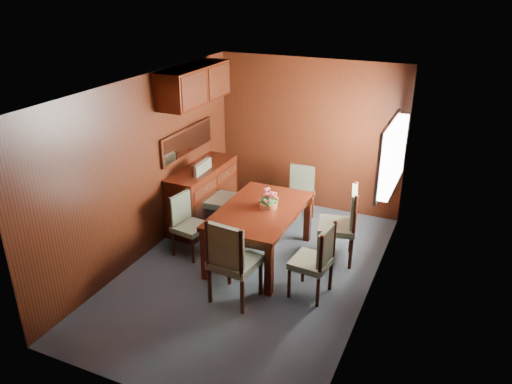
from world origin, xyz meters
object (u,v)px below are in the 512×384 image
at_px(chair_right_near, 317,258).
at_px(chair_head, 231,258).
at_px(dining_table, 260,216).
at_px(chair_left_near, 186,221).
at_px(flower_centerpiece, 268,199).
at_px(sideboard, 203,195).

relative_size(chair_right_near, chair_head, 0.87).
distance_m(dining_table, chair_right_near, 1.08).
height_order(chair_left_near, chair_right_near, chair_right_near).
bearing_deg(dining_table, chair_right_near, -28.76).
height_order(chair_left_near, flower_centerpiece, flower_centerpiece).
distance_m(chair_right_near, chair_head, 1.00).
height_order(sideboard, flower_centerpiece, flower_centerpiece).
bearing_deg(sideboard, chair_right_near, -27.79).
distance_m(sideboard, chair_head, 2.14).
bearing_deg(dining_table, chair_head, -85.22).
bearing_deg(dining_table, chair_left_near, -165.11).
height_order(dining_table, chair_right_near, chair_right_near).
distance_m(chair_left_near, chair_head, 1.32).
distance_m(dining_table, chair_left_near, 1.02).
xyz_separation_m(chair_left_near, chair_right_near, (1.92, -0.24, 0.04)).
relative_size(dining_table, chair_right_near, 1.69).
relative_size(chair_left_near, chair_right_near, 0.93).
bearing_deg(chair_left_near, flower_centerpiece, 116.69).
distance_m(sideboard, chair_right_near, 2.46).
xyz_separation_m(dining_table, chair_head, (0.10, -1.03, -0.04)).
bearing_deg(sideboard, chair_left_near, -73.86).
distance_m(chair_head, flower_centerpiece, 1.15).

